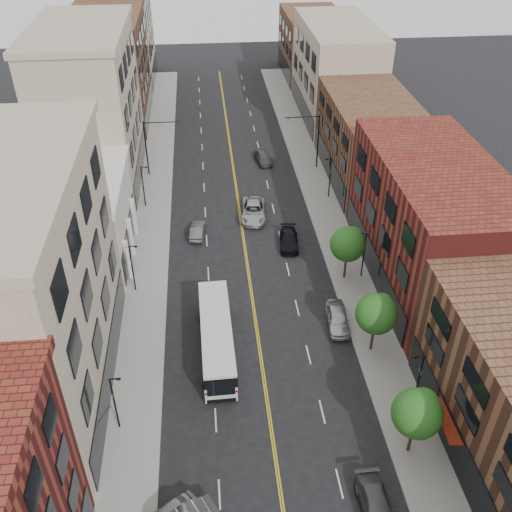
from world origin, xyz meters
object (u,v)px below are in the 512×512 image
object	(u,v)px
city_bus	(217,336)
car_lane_b	(253,211)
car_parked_mid	(376,506)
car_parked_far	(338,318)
car_lane_c	(263,157)
car_lane_behind	(198,230)
car_lane_a	(289,240)

from	to	relation	value
city_bus	car_lane_b	size ratio (longest dim) A/B	1.95
car_parked_mid	car_parked_far	bearing A→B (deg)	83.78
car_parked_far	car_lane_b	world-z (taller)	car_lane_b
car_lane_b	car_lane_c	world-z (taller)	car_lane_b
city_bus	car_lane_behind	xyz separation A→B (m)	(-1.36, 17.92, -1.07)
car_parked_mid	car_lane_c	bearing A→B (deg)	90.07
city_bus	car_parked_far	size ratio (longest dim) A/B	2.50
city_bus	car_lane_c	xyz separation A→B (m)	(7.69, 35.13, -0.98)
car_parked_mid	car_lane_c	world-z (taller)	car_lane_c
car_lane_a	car_lane_behind	bearing A→B (deg)	169.28
car_lane_a	city_bus	bearing A→B (deg)	-112.74
car_parked_mid	car_lane_a	world-z (taller)	car_parked_mid
city_bus	car_lane_b	world-z (taller)	city_bus
car_parked_far	city_bus	bearing A→B (deg)	-164.08
car_lane_a	car_lane_b	world-z (taller)	car_lane_b
car_parked_mid	car_lane_c	distance (m)	50.57
car_parked_far	car_lane_b	size ratio (longest dim) A/B	0.78
city_bus	car_parked_mid	size ratio (longest dim) A/B	2.43
city_bus	car_parked_mid	world-z (taller)	city_bus
car_lane_b	car_lane_c	bearing A→B (deg)	85.49
car_lane_c	car_lane_b	bearing A→B (deg)	-108.64
car_lane_behind	car_lane_c	world-z (taller)	car_lane_c
car_parked_mid	car_lane_a	size ratio (longest dim) A/B	1.01
car_parked_mid	car_parked_far	distance (m)	17.61
car_parked_mid	car_parked_far	world-z (taller)	car_parked_far
car_lane_behind	car_lane_c	size ratio (longest dim) A/B	0.92
car_parked_mid	car_lane_c	xyz separation A→B (m)	(-1.68, 50.54, 0.05)
car_lane_behind	car_lane_b	world-z (taller)	car_lane_b
city_bus	car_lane_c	distance (m)	35.98
car_lane_b	car_lane_behind	bearing A→B (deg)	-146.97
city_bus	car_lane_a	bearing A→B (deg)	60.24
car_parked_mid	car_lane_a	bearing A→B (deg)	90.26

